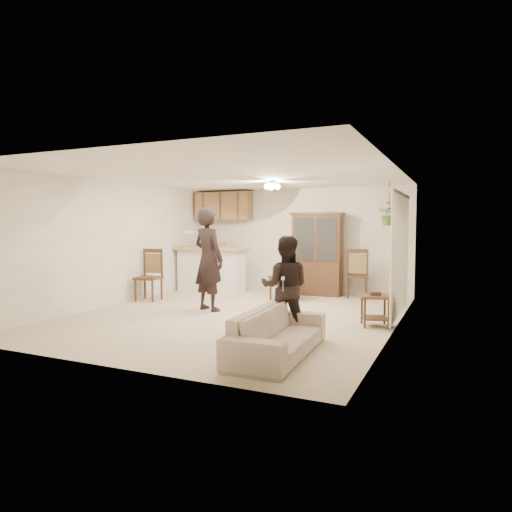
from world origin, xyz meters
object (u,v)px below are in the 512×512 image
at_px(sofa, 278,326).
at_px(china_hutch, 317,254).
at_px(side_table, 375,310).
at_px(chair_bar, 149,286).
at_px(chair_hutch_left, 283,286).
at_px(adult, 208,263).
at_px(child, 285,291).
at_px(chair_hutch_right, 357,284).

relative_size(sofa, china_hutch, 0.98).
relative_size(side_table, chair_bar, 0.53).
bearing_deg(chair_hutch_left, adult, -74.60).
bearing_deg(chair_hutch_left, china_hutch, 115.63).
bearing_deg(chair_bar, chair_hutch_left, 14.56).
bearing_deg(adult, chair_hutch_left, -100.61).
bearing_deg(child, chair_hutch_left, -84.49).
xyz_separation_m(china_hutch, chair_hutch_right, (0.92, 0.01, -0.63)).
bearing_deg(side_table, chair_hutch_left, 143.32).
distance_m(sofa, side_table, 2.30).
height_order(chair_hutch_left, chair_hutch_right, chair_hutch_left).
bearing_deg(child, adult, -49.28).
height_order(adult, chair_bar, adult).
bearing_deg(chair_hutch_right, adult, 38.74).
relative_size(adult, chair_hutch_right, 1.64).
height_order(china_hutch, chair_hutch_right, china_hutch).
height_order(child, chair_bar, child).
bearing_deg(side_table, child, -129.83).
relative_size(child, chair_hutch_left, 1.20).
bearing_deg(chair_hutch_right, child, 75.84).
xyz_separation_m(side_table, chair_bar, (-4.86, 0.52, 0.05)).
bearing_deg(chair_hutch_right, side_table, 95.92).
distance_m(china_hutch, side_table, 3.37).
relative_size(sofa, adult, 1.04).
height_order(sofa, china_hutch, china_hutch).
xyz_separation_m(china_hutch, side_table, (1.79, -2.77, -0.68)).
distance_m(child, chair_hutch_right, 4.08).
height_order(child, chair_hutch_right, child).
bearing_deg(adult, chair_hutch_right, -110.06).
xyz_separation_m(adult, china_hutch, (1.33, 2.69, 0.04)).
bearing_deg(side_table, sofa, -110.99).
xyz_separation_m(chair_bar, chair_hutch_right, (3.99, 2.26, -0.00)).
distance_m(child, chair_bar, 4.21).
height_order(sofa, chair_hutch_left, chair_hutch_left).
height_order(china_hutch, side_table, china_hutch).
distance_m(child, side_table, 1.71).
relative_size(china_hutch, side_table, 3.28).
xyz_separation_m(adult, child, (2.06, -1.36, -0.22)).
xyz_separation_m(child, chair_hutch_left, (-1.14, 2.92, -0.36)).
relative_size(sofa, child, 1.39).
bearing_deg(adult, china_hutch, -96.54).
bearing_deg(china_hutch, child, -81.27).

